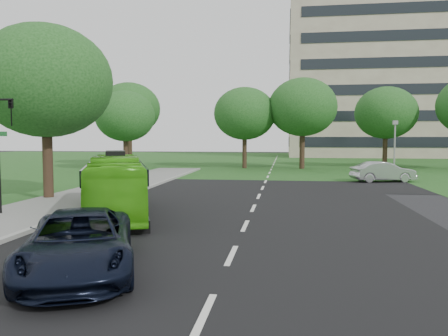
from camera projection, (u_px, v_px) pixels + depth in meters
name	position (u px, v px, depth m)	size (l,w,h in m)	color
ground	(250.00, 216.00, 17.74)	(160.00, 160.00, 0.00)	black
street_surfaces	(266.00, 172.00, 40.26)	(120.00, 120.00, 0.15)	black
office_building	(407.00, 83.00, 74.99)	(40.10, 20.10, 25.00)	gray
tree_park_a	(125.00, 116.00, 43.12)	(5.88, 5.88, 7.82)	black
tree_park_b	(245.00, 114.00, 45.20)	(6.42, 6.42, 8.41)	black
tree_park_c	(303.00, 107.00, 44.33)	(6.97, 6.97, 9.26)	black
tree_park_d	(386.00, 113.00, 46.16)	(6.49, 6.49, 8.58)	black
tree_park_f	(129.00, 109.00, 50.78)	(7.18, 7.18, 9.59)	black
tree_side_near	(46.00, 81.00, 22.06)	(6.70, 6.70, 8.90)	black
bus	(116.00, 185.00, 17.98)	(2.06, 8.81, 2.45)	#41AC13
sedan	(383.00, 172.00, 31.54)	(1.56, 4.47, 1.47)	#A9A9AD
suv	(79.00, 243.00, 10.26)	(2.43, 5.26, 1.46)	black
traffic_light	(1.00, 141.00, 17.44)	(0.84, 0.24, 5.23)	black
camera_pole	(395.00, 141.00, 34.84)	(0.43, 0.39, 4.56)	gray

